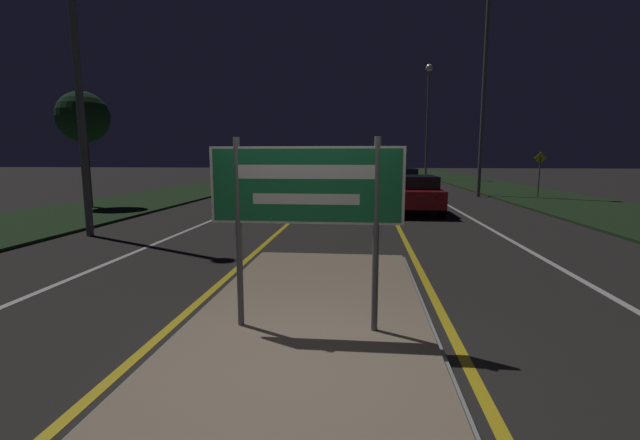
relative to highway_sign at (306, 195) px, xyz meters
The scene contains 20 objects.
ground_plane 1.72m from the highway_sign, 90.00° to the right, with size 160.00×160.00×0.00m, color #282623.
median_island 1.56m from the highway_sign, 90.00° to the left, with size 2.91×7.60×0.10m.
verge_left 21.63m from the highway_sign, 116.13° to the left, with size 5.00×100.00×0.08m.
verge_right 21.63m from the highway_sign, 63.87° to the left, with size 5.00×100.00×0.08m.
centre_line_yellow_left 24.48m from the highway_sign, 93.86° to the left, with size 0.12×70.00×0.01m.
centre_line_yellow_right 24.48m from the highway_sign, 86.14° to the left, with size 0.12×70.00×0.01m.
lane_line_white_left 24.78m from the highway_sign, 99.78° to the left, with size 0.12×70.00×0.01m.
lane_line_white_right 24.78m from the highway_sign, 80.22° to the left, with size 0.12×70.00×0.01m.
edge_line_white_left 25.46m from the highway_sign, 106.46° to the left, with size 0.10×70.00×0.01m.
edge_line_white_right 25.46m from the highway_sign, 73.54° to the left, with size 0.10×70.00×0.01m.
highway_sign is the anchor object (origin of this frame).
streetlight_left_near 9.24m from the highway_sign, 138.51° to the left, with size 0.45×0.45×8.63m.
streetlight_right_near 19.75m from the highway_sign, 70.18° to the left, with size 0.47×0.47×10.47m.
streetlight_right_far 35.13m from the highway_sign, 79.88° to the left, with size 0.60×0.60×9.90m.
car_receding_0 11.54m from the highway_sign, 78.20° to the left, with size 2.01×4.20×1.35m.
car_receding_1 19.68m from the highway_sign, 82.26° to the left, with size 2.02×4.06×1.40m.
car_approaching_0 13.49m from the highway_sign, 101.76° to the left, with size 1.84×4.50×1.43m.
car_approaching_1 25.36m from the highway_sign, 102.81° to the left, with size 1.95×4.75×1.43m.
warning_sign 19.54m from the highway_sign, 62.14° to the left, with size 0.60×0.06×2.19m.
roadside_palm_left 15.16m from the highway_sign, 132.07° to the left, with size 1.93×1.93×4.41m.
Camera 1 is at (0.61, -3.91, 1.99)m, focal length 24.00 mm.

